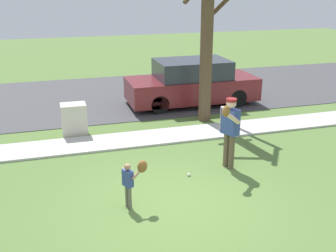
% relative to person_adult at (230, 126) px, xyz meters
% --- Properties ---
extents(ground_plane, '(48.00, 48.00, 0.00)m').
position_rel_person_adult_xyz_m(ground_plane, '(-1.77, 2.34, -1.09)').
color(ground_plane, '#567538').
extents(sidewalk_strip, '(36.00, 1.20, 0.06)m').
position_rel_person_adult_xyz_m(sidewalk_strip, '(-1.77, 2.44, -1.06)').
color(sidewalk_strip, beige).
rests_on(sidewalk_strip, ground).
extents(road_surface, '(36.00, 6.80, 0.02)m').
position_rel_person_adult_xyz_m(road_surface, '(-1.77, 7.44, -1.08)').
color(road_surface, '#424244').
rests_on(road_surface, ground).
extents(person_adult, '(0.64, 0.82, 1.75)m').
position_rel_person_adult_xyz_m(person_adult, '(0.00, 0.00, 0.00)').
color(person_adult, brown).
rests_on(person_adult, ground).
extents(person_child, '(0.53, 0.32, 1.01)m').
position_rel_person_adult_xyz_m(person_child, '(-2.60, -1.16, -0.43)').
color(person_child, '#6B6656').
rests_on(person_child, ground).
extents(baseball, '(0.07, 0.07, 0.07)m').
position_rel_person_adult_xyz_m(baseball, '(-1.06, -0.17, -1.05)').
color(baseball, white).
rests_on(baseball, ground).
extents(utility_cabinet, '(0.73, 0.55, 0.95)m').
position_rel_person_adult_xyz_m(utility_cabinet, '(-3.39, 3.40, -0.62)').
color(utility_cabinet, beige).
rests_on(utility_cabinet, ground).
extents(street_tree_near, '(1.85, 1.89, 5.60)m').
position_rel_person_adult_xyz_m(street_tree_near, '(0.79, 3.57, 1.88)').
color(street_tree_near, brown).
rests_on(street_tree_near, ground).
extents(parked_suv_maroon, '(4.70, 1.90, 1.63)m').
position_rel_person_adult_xyz_m(parked_suv_maroon, '(1.01, 5.46, -0.30)').
color(parked_suv_maroon, maroon).
rests_on(parked_suv_maroon, road_surface).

